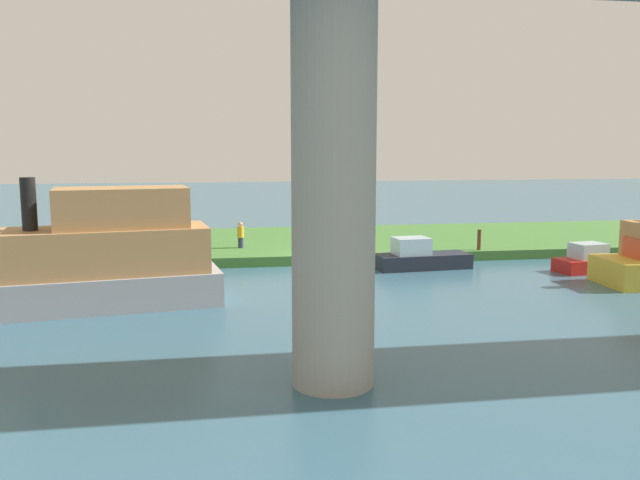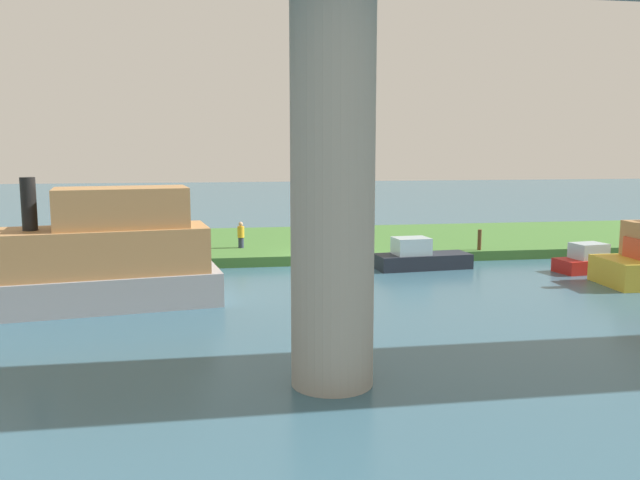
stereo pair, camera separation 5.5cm
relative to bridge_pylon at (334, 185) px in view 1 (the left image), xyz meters
The scene contains 8 objects.
ground_plane 17.09m from the bridge_pylon, 99.26° to the right, with size 160.00×160.00×0.00m, color #386075.
grassy_bank 22.79m from the bridge_pylon, 96.78° to the right, with size 80.00×12.00×0.50m, color #427533.
bridge_pylon is the anchor object (origin of this frame).
person_on_bank 19.76m from the bridge_pylon, 85.80° to the right, with size 0.50×0.50×1.39m.
mooring_post 20.20m from the bridge_pylon, 123.09° to the right, with size 0.20×0.20×1.07m, color brown.
skiff_small 11.98m from the bridge_pylon, 52.59° to the right, with size 9.71×4.50×4.78m.
motorboat_white 19.99m from the bridge_pylon, 139.85° to the right, with size 4.27×2.07×1.36m.
motorboat_red 16.75m from the bridge_pylon, 115.48° to the right, with size 4.70×2.03×1.52m.
Camera 1 is at (5.47, 31.42, 5.80)m, focal length 36.68 mm.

